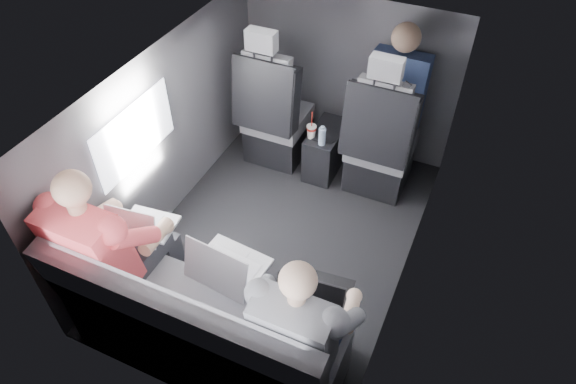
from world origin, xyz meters
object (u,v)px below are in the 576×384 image
at_px(front_seat_right, 379,148).
at_px(passenger_rear_left, 111,246).
at_px(rear_bench, 202,331).
at_px(soda_cup, 311,131).
at_px(water_bottle, 322,136).
at_px(laptop_black, 316,293).
at_px(front_seat_left, 275,120).
at_px(laptop_white, 142,225).
at_px(passenger_front_right, 397,92).
at_px(laptop_silver, 226,265).
at_px(passenger_rear_right, 305,325).
at_px(center_console, 326,150).

relative_size(front_seat_right, passenger_rear_left, 0.99).
height_order(rear_bench, soda_cup, rear_bench).
bearing_deg(water_bottle, laptop_black, -69.85).
xyz_separation_m(front_seat_left, front_seat_right, (0.90, 0.00, 0.00)).
bearing_deg(laptop_white, passenger_front_right, 60.94).
bearing_deg(passenger_front_right, laptop_silver, -102.34).
distance_m(soda_cup, passenger_front_right, 0.71).
bearing_deg(soda_cup, laptop_white, -107.76).
distance_m(laptop_silver, laptop_black, 0.52).
relative_size(soda_cup, laptop_black, 0.65).
relative_size(rear_bench, laptop_white, 4.59).
xyz_separation_m(front_seat_right, laptop_silver, (-0.40, -1.65, 0.24)).
relative_size(soda_cup, laptop_white, 0.69).
bearing_deg(front_seat_left, passenger_rear_right, -60.22).
height_order(soda_cup, passenger_rear_left, passenger_rear_left).
bearing_deg(passenger_front_right, water_bottle, -138.06).
relative_size(rear_bench, passenger_front_right, 1.82).
xyz_separation_m(water_bottle, passenger_front_right, (0.44, 0.40, 0.28)).
distance_m(center_console, passenger_front_right, 0.76).
relative_size(center_console, rear_bench, 0.30).
relative_size(front_seat_right, water_bottle, 7.64).
bearing_deg(laptop_white, laptop_silver, -5.77).
relative_size(soda_cup, water_bottle, 1.45).
relative_size(laptop_white, passenger_rear_left, 0.27).
distance_m(center_console, laptop_silver, 1.75).
bearing_deg(laptop_black, soda_cup, 113.10).
bearing_deg(passenger_rear_right, front_seat_right, 94.23).
height_order(front_seat_right, laptop_silver, front_seat_right).
bearing_deg(passenger_front_right, passenger_rear_right, -86.65).
height_order(soda_cup, water_bottle, soda_cup).
bearing_deg(front_seat_left, water_bottle, -16.17).
height_order(center_console, passenger_rear_left, passenger_rear_left).
height_order(laptop_silver, passenger_rear_left, passenger_rear_left).
bearing_deg(water_bottle, passenger_front_right, 41.94).
relative_size(water_bottle, laptop_silver, 0.40).
bearing_deg(front_seat_right, laptop_black, -85.91).
relative_size(laptop_black, passenger_rear_left, 0.29).
bearing_deg(laptop_white, passenger_rear_right, -10.72).
distance_m(laptop_silver, passenger_rear_right, 0.56).
distance_m(front_seat_right, laptop_black, 1.64).
bearing_deg(laptop_black, center_console, 108.86).
distance_m(passenger_rear_right, passenger_front_right, 2.07).
height_order(laptop_silver, passenger_rear_right, passenger_rear_right).
relative_size(front_seat_right, laptop_white, 3.63).
relative_size(passenger_rear_left, passenger_rear_right, 1.07).
relative_size(water_bottle, passenger_rear_right, 0.14).
bearing_deg(front_seat_right, laptop_silver, -103.78).
height_order(center_console, rear_bench, rear_bench).
bearing_deg(rear_bench, laptop_silver, 79.78).
height_order(laptop_white, laptop_silver, laptop_silver).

